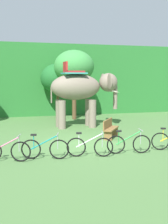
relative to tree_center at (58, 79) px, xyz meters
The scene contains 10 objects.
ground_plane 9.48m from the tree_center, 91.85° to the right, with size 80.00×80.00×0.00m, color #4C753D.
foliage_hedge 3.90m from the tree_center, 94.29° to the left, with size 36.00×6.00×5.44m, color #28702D.
tree_center is the anchor object (origin of this frame).
tree_left 1.75m from the tree_center, 53.91° to the right, with size 2.76×2.76×4.77m.
elephant 4.61m from the tree_center, 83.21° to the right, with size 4.15×2.08×3.78m.
bike_pink 11.69m from the tree_center, 109.70° to the right, with size 1.65×0.66×0.92m.
bike_teal 11.38m from the tree_center, 103.13° to the right, with size 1.65×0.65×0.92m.
bike_white 11.25m from the tree_center, 94.71° to the right, with size 1.66×0.64×0.92m.
bike_green 11.21m from the tree_center, 86.55° to the right, with size 1.69×0.52×0.92m.
wooden_bench 8.37m from the tree_center, 82.69° to the right, with size 1.20×1.46×0.89m.
Camera 1 is at (-3.66, -11.88, 2.87)m, focal length 46.80 mm.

